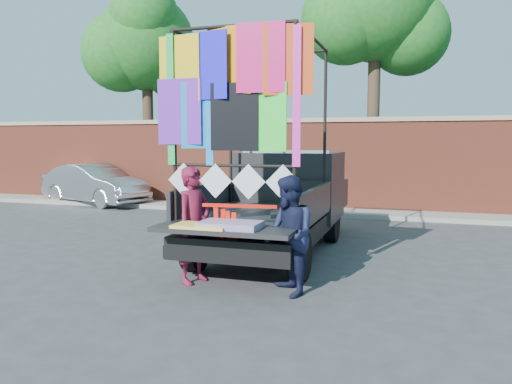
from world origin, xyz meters
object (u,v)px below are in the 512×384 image
(woman, at_px, (194,225))
(man, at_px, (289,236))
(pickup_truck, at_px, (283,199))
(sedan, at_px, (95,184))

(woman, height_order, man, woman)
(woman, distance_m, man, 1.41)
(pickup_truck, distance_m, woman, 2.81)
(pickup_truck, distance_m, man, 3.01)
(pickup_truck, relative_size, sedan, 1.47)
(woman, relative_size, man, 1.05)
(sedan, height_order, man, man)
(pickup_truck, xyz_separation_m, sedan, (-7.15, 4.13, -0.26))
(sedan, distance_m, man, 10.63)
(pickup_truck, bearing_deg, woman, -101.71)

